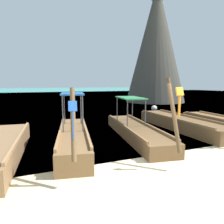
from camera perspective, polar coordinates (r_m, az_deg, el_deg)
name	(u,v)px	position (r m, az deg, el deg)	size (l,w,h in m)	color
ground	(164,178)	(5.88, 14.30, -17.42)	(120.00, 120.00, 0.00)	beige
sea_water	(38,92)	(65.93, -19.94, 5.26)	(120.00, 120.00, 0.00)	#2DB29E
longtail_boat_blue_ribbon	(73,137)	(8.29, -10.65, -6.94)	(2.17, 6.11, 2.40)	brown
longtail_boat_orange_ribbon	(135,130)	(9.70, 6.42, -5.03)	(2.30, 7.09, 2.68)	brown
longtail_boat_violet_ribbon	(181,123)	(11.92, 18.56, -3.01)	(1.73, 7.09, 2.54)	brown
karst_rock	(157,45)	(29.63, 12.45, 17.59)	(8.79, 7.93, 15.63)	#47443D
mooring_buoy_near	(154,108)	(19.08, 11.62, 1.03)	(0.52, 0.52, 0.52)	white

